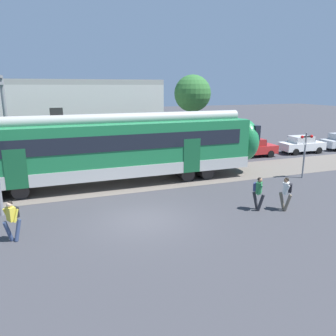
{
  "coord_description": "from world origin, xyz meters",
  "views": [
    {
      "loc": [
        -3.71,
        -13.33,
        5.9
      ],
      "look_at": [
        2.24,
        2.75,
        1.6
      ],
      "focal_mm": 35.0,
      "sensor_mm": 36.0,
      "label": 1
    }
  ],
  "objects_px": {
    "pedestrian_yellow": "(12,217)",
    "parked_car_white": "(302,144)",
    "pedestrian_white": "(286,191)",
    "parked_car_red": "(253,148)",
    "crossing_signal": "(305,148)",
    "pedestrian_green": "(258,191)"
  },
  "relations": [
    {
      "from": "pedestrian_yellow",
      "to": "pedestrian_green",
      "type": "height_order",
      "value": "same"
    },
    {
      "from": "pedestrian_white",
      "to": "parked_car_red",
      "type": "distance_m",
      "value": 12.67
    },
    {
      "from": "pedestrian_green",
      "to": "crossing_signal",
      "type": "xyz_separation_m",
      "value": [
        6.24,
        3.84,
        1.02
      ]
    },
    {
      "from": "pedestrian_yellow",
      "to": "pedestrian_green",
      "type": "relative_size",
      "value": 1.0
    },
    {
      "from": "pedestrian_green",
      "to": "parked_car_white",
      "type": "height_order",
      "value": "pedestrian_green"
    },
    {
      "from": "pedestrian_white",
      "to": "parked_car_white",
      "type": "relative_size",
      "value": 0.41
    },
    {
      "from": "crossing_signal",
      "to": "pedestrian_white",
      "type": "bearing_deg",
      "value": -139.0
    },
    {
      "from": "pedestrian_yellow",
      "to": "crossing_signal",
      "type": "height_order",
      "value": "crossing_signal"
    },
    {
      "from": "pedestrian_green",
      "to": "crossing_signal",
      "type": "bearing_deg",
      "value": 31.62
    },
    {
      "from": "parked_car_red",
      "to": "parked_car_white",
      "type": "xyz_separation_m",
      "value": [
        5.07,
        -0.16,
        0.0
      ]
    },
    {
      "from": "pedestrian_white",
      "to": "crossing_signal",
      "type": "relative_size",
      "value": 0.56
    },
    {
      "from": "pedestrian_yellow",
      "to": "pedestrian_white",
      "type": "distance_m",
      "value": 12.17
    },
    {
      "from": "crossing_signal",
      "to": "pedestrian_yellow",
      "type": "bearing_deg",
      "value": -168.94
    },
    {
      "from": "pedestrian_green",
      "to": "pedestrian_white",
      "type": "bearing_deg",
      "value": -22.64
    },
    {
      "from": "pedestrian_yellow",
      "to": "parked_car_white",
      "type": "xyz_separation_m",
      "value": [
        23.04,
        10.07,
        -0.21
      ]
    },
    {
      "from": "parked_car_red",
      "to": "crossing_signal",
      "type": "relative_size",
      "value": 1.35
    },
    {
      "from": "parked_car_red",
      "to": "crossing_signal",
      "type": "bearing_deg",
      "value": -96.87
    },
    {
      "from": "pedestrian_white",
      "to": "crossing_signal",
      "type": "bearing_deg",
      "value": 41.0
    },
    {
      "from": "pedestrian_white",
      "to": "parked_car_red",
      "type": "height_order",
      "value": "pedestrian_white"
    },
    {
      "from": "pedestrian_yellow",
      "to": "pedestrian_white",
      "type": "xyz_separation_m",
      "value": [
        12.13,
        -1.01,
        0.0
      ]
    },
    {
      "from": "parked_car_red",
      "to": "crossing_signal",
      "type": "distance_m",
      "value": 7.04
    },
    {
      "from": "pedestrian_white",
      "to": "parked_car_white",
      "type": "height_order",
      "value": "pedestrian_white"
    }
  ]
}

